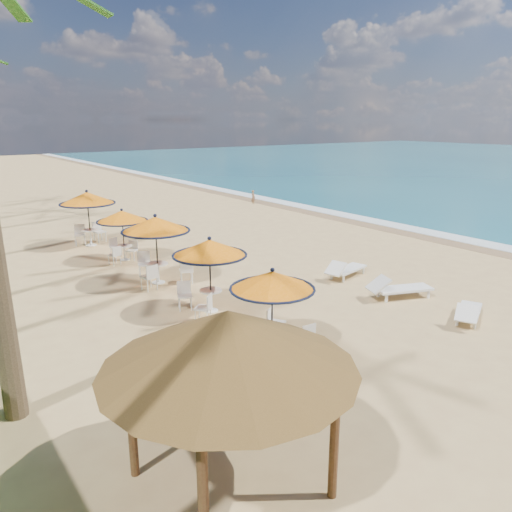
% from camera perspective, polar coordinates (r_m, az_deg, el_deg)
% --- Properties ---
extents(ground, '(160.00, 160.00, 0.00)m').
position_cam_1_polar(ground, '(15.72, 18.18, -5.88)').
color(ground, tan).
rests_on(ground, ground).
extents(foam_strip, '(1.20, 140.00, 0.04)m').
position_cam_1_polar(foam_strip, '(28.75, 13.07, 3.93)').
color(foam_strip, white).
rests_on(foam_strip, ground).
extents(wetsand_band, '(1.40, 140.00, 0.02)m').
position_cam_1_polar(wetsand_band, '(28.09, 11.86, 3.73)').
color(wetsand_band, olive).
rests_on(wetsand_band, ground).
extents(station_0, '(2.06, 2.06, 2.14)m').
position_cam_1_polar(station_0, '(11.87, 1.91, -3.94)').
color(station_0, black).
rests_on(station_0, ground).
extents(station_1, '(2.18, 2.18, 2.27)m').
position_cam_1_polar(station_1, '(14.35, -5.54, 0.11)').
color(station_1, black).
rests_on(station_1, ground).
extents(station_2, '(2.34, 2.43, 2.44)m').
position_cam_1_polar(station_2, '(17.23, -11.34, 2.61)').
color(station_2, black).
rests_on(station_2, ground).
extents(station_3, '(2.03, 2.03, 2.11)m').
position_cam_1_polar(station_3, '(20.49, -15.09, 3.71)').
color(station_3, black).
rests_on(station_3, ground).
extents(station_4, '(2.42, 2.42, 2.53)m').
position_cam_1_polar(station_4, '(23.35, -18.70, 5.75)').
color(station_4, black).
rests_on(station_4, ground).
extents(lounger_near, '(1.86, 1.28, 0.64)m').
position_cam_1_polar(lounger_near, '(15.23, 23.12, -5.86)').
color(lounger_near, white).
rests_on(lounger_near, ground).
extents(lounger_mid, '(2.19, 1.37, 0.75)m').
position_cam_1_polar(lounger_mid, '(16.41, 15.88, -3.50)').
color(lounger_mid, white).
rests_on(lounger_mid, ground).
extents(lounger_far, '(2.02, 1.00, 0.69)m').
position_cam_1_polar(lounger_far, '(18.11, 10.14, -1.47)').
color(lounger_far, white).
rests_on(lounger_far, ground).
extents(palapa, '(3.80, 3.80, 2.90)m').
position_cam_1_polar(palapa, '(7.22, -3.18, -9.69)').
color(palapa, brown).
rests_on(palapa, ground).
extents(person, '(0.27, 0.38, 0.99)m').
position_cam_1_polar(person, '(33.70, -0.32, 6.80)').
color(person, '#866144').
rests_on(person, ground).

